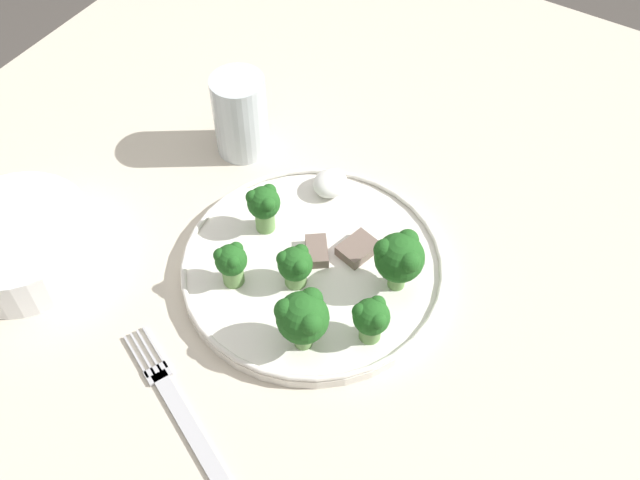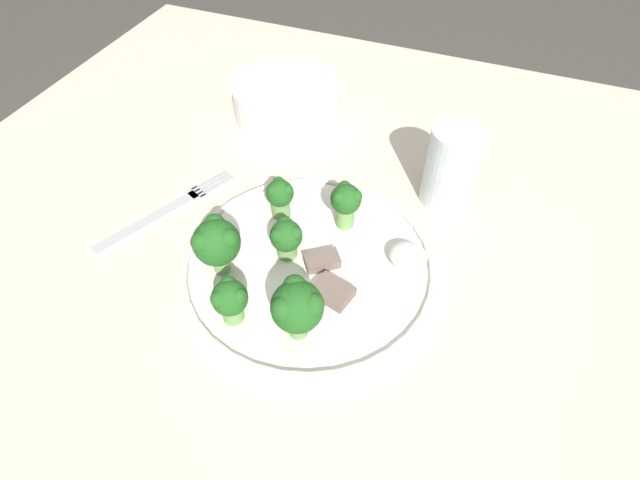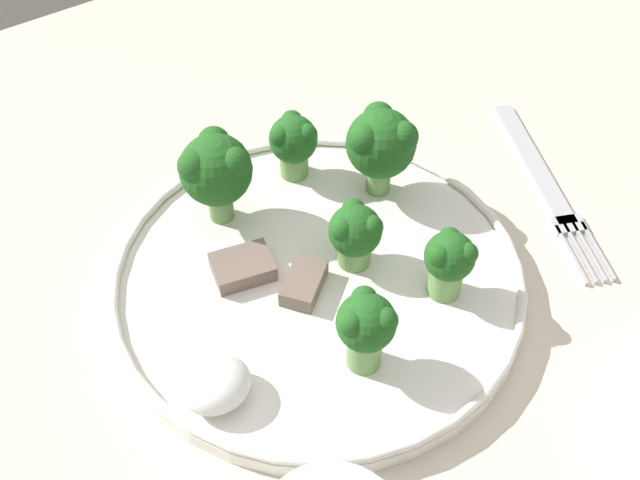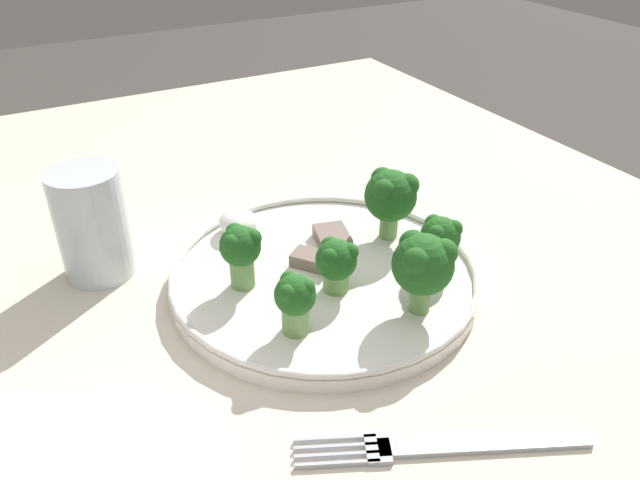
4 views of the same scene
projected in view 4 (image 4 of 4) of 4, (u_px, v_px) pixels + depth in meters
table at (262, 356)px, 0.63m from camera, size 1.16×0.99×0.71m
dinner_plate at (324, 275)px, 0.57m from camera, size 0.28×0.28×0.02m
fork at (445, 445)px, 0.41m from camera, size 0.10×0.19×0.00m
drinking_glass at (93, 230)px, 0.57m from camera, size 0.06×0.06×0.10m
broccoli_floret_near_rim_left at (295, 298)px, 0.48m from camera, size 0.03×0.03×0.05m
broccoli_floret_center_left at (336, 261)px, 0.53m from camera, size 0.04×0.04×0.05m
broccoli_floret_back_left at (440, 238)px, 0.56m from camera, size 0.04×0.04×0.05m
broccoli_floret_front_left at (423, 264)px, 0.50m from camera, size 0.05×0.05×0.07m
broccoli_floret_center_back at (241, 249)px, 0.53m from camera, size 0.04×0.04×0.06m
broccoli_floret_mid_cluster at (391, 195)px, 0.60m from camera, size 0.05×0.05×0.07m
meat_slice_front_slice at (332, 237)px, 0.61m from camera, size 0.05×0.04×0.01m
meat_slice_middle_slice at (313, 260)px, 0.57m from camera, size 0.04×0.04×0.01m
sauce_dollop at (239, 223)px, 0.62m from camera, size 0.04×0.04×0.02m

